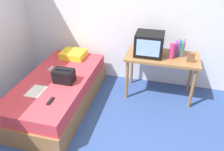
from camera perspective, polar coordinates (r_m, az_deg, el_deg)
wall_back at (r=3.88m, az=4.15°, el=16.44°), size 5.20×0.10×2.60m
bed at (r=3.62m, az=-13.86°, el=-4.05°), size 1.00×2.00×0.51m
desk at (r=3.63m, az=12.94°, el=3.74°), size 1.16×0.60×0.75m
tv at (r=3.52m, az=9.76°, el=8.14°), size 0.44×0.39×0.36m
water_bottle at (r=3.48m, az=15.45°, el=6.24°), size 0.07×0.07×0.26m
book_row at (r=3.63m, az=17.34°, el=6.82°), size 0.14×0.17×0.25m
picture_frame at (r=3.47m, az=20.02°, el=4.41°), size 0.11×0.02×0.15m
pillow at (r=4.04m, az=-10.12°, el=5.53°), size 0.42×0.36×0.12m
handbag at (r=3.31m, az=-12.51°, el=-0.09°), size 0.30×0.20×0.22m
magazine at (r=3.25m, az=-19.34°, el=-3.90°), size 0.21×0.29×0.01m
remote_dark at (r=2.99m, az=-15.87°, el=-6.46°), size 0.04×0.16×0.02m
remote_silver at (r=3.75m, az=-15.78°, el=1.77°), size 0.04×0.14×0.02m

